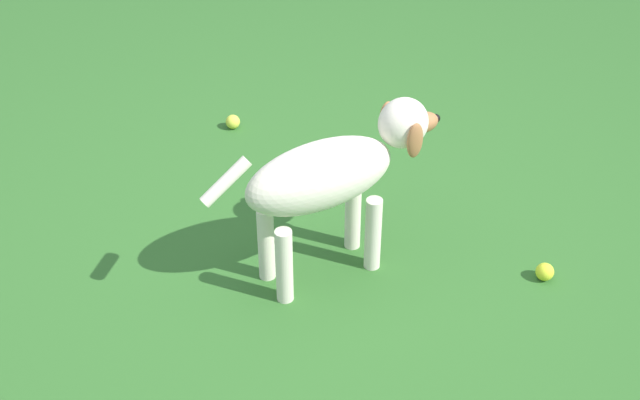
# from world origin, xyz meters

# --- Properties ---
(ground) EXTENTS (14.00, 14.00, 0.00)m
(ground) POSITION_xyz_m (0.00, 0.00, 0.00)
(ground) COLOR #2D6026
(dog) EXTENTS (0.37, 0.89, 0.62)m
(dog) POSITION_xyz_m (-0.10, -0.02, 0.41)
(dog) COLOR silver
(dog) RESTS_ON ground
(tennis_ball_0) EXTENTS (0.07, 0.07, 0.07)m
(tennis_ball_0) POSITION_xyz_m (0.92, -0.41, 0.03)
(tennis_ball_0) COLOR #CBD540
(tennis_ball_0) RESTS_ON ground
(tennis_ball_1) EXTENTS (0.07, 0.07, 0.07)m
(tennis_ball_1) POSITION_xyz_m (0.28, -0.47, 0.03)
(tennis_ball_1) COLOR #BFDE2B
(tennis_ball_1) RESTS_ON ground
(tennis_ball_3) EXTENTS (0.07, 0.07, 0.07)m
(tennis_ball_3) POSITION_xyz_m (-0.69, -0.51, 0.03)
(tennis_ball_3) COLOR yellow
(tennis_ball_3) RESTS_ON ground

